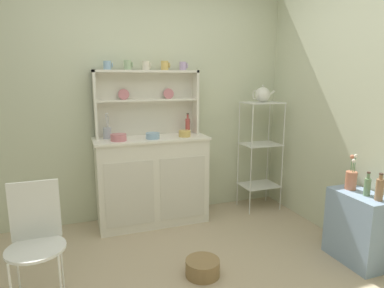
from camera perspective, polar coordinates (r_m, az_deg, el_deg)
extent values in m
cube|color=beige|center=(3.57, -8.59, 7.21)|extent=(3.84, 0.05, 2.50)
cube|color=white|center=(3.48, -6.88, -6.23)|extent=(1.11, 0.42, 0.91)
cube|color=silver|center=(3.25, -10.62, -8.49)|extent=(0.47, 0.01, 0.64)
cube|color=silver|center=(3.36, -1.57, -7.58)|extent=(0.47, 0.01, 0.64)
cube|color=white|center=(3.37, -7.05, 0.94)|extent=(1.14, 0.45, 0.02)
cube|color=silver|center=(3.52, -7.92, 7.02)|extent=(1.06, 0.02, 0.67)
cube|color=white|center=(3.37, -16.35, 6.49)|extent=(0.02, 0.18, 0.67)
cube|color=white|center=(3.59, 0.55, 7.21)|extent=(0.02, 0.18, 0.67)
cube|color=white|center=(3.44, -7.65, 7.49)|extent=(1.02, 0.16, 0.02)
cube|color=white|center=(3.44, -7.78, 12.28)|extent=(1.06, 0.18, 0.02)
cylinder|color=#D17A84|center=(3.43, -11.67, 8.35)|extent=(0.11, 0.03, 0.11)
cylinder|color=#D17A84|center=(3.53, -4.05, 8.63)|extent=(0.11, 0.03, 0.11)
cylinder|color=silver|center=(3.65, 10.16, -2.85)|extent=(0.01, 0.01, 1.23)
cylinder|color=silver|center=(3.86, 15.31, -2.30)|extent=(0.01, 0.01, 1.23)
cylinder|color=silver|center=(3.90, 7.97, -1.85)|extent=(0.01, 0.01, 1.23)
cylinder|color=silver|center=(4.10, 12.92, -1.39)|extent=(0.01, 0.01, 1.23)
cube|color=silver|center=(3.78, 11.99, 6.97)|extent=(0.42, 0.32, 0.01)
cube|color=silver|center=(3.84, 11.70, -0.04)|extent=(0.42, 0.32, 0.01)
cube|color=silver|center=(3.96, 11.42, -6.92)|extent=(0.42, 0.32, 0.01)
cube|color=#849EBC|center=(3.11, 26.67, -12.74)|extent=(0.28, 0.48, 0.59)
cylinder|color=white|center=(2.62, -27.67, -19.15)|extent=(0.01, 0.01, 0.45)
cylinder|color=white|center=(2.59, -21.42, -18.95)|extent=(0.01, 0.01, 0.45)
cylinder|color=white|center=(2.38, -25.27, -15.98)|extent=(0.36, 0.36, 0.02)
cube|color=white|center=(2.42, -25.39, -10.31)|extent=(0.31, 0.02, 0.40)
cylinder|color=#93754C|center=(2.72, 1.83, -20.47)|extent=(0.26, 0.26, 0.13)
cylinder|color=#8EB2D1|center=(3.38, -14.38, 12.97)|extent=(0.07, 0.07, 0.08)
torus|color=#8EB2D1|center=(3.38, -13.57, 13.07)|extent=(0.01, 0.05, 0.05)
cylinder|color=#9EB78E|center=(3.40, -11.02, 13.18)|extent=(0.07, 0.07, 0.09)
torus|color=#9EB78E|center=(3.41, -10.25, 13.29)|extent=(0.01, 0.05, 0.05)
cylinder|color=silver|center=(3.44, -7.95, 13.21)|extent=(0.07, 0.07, 0.09)
torus|color=silver|center=(3.45, -7.18, 13.29)|extent=(0.01, 0.05, 0.05)
cylinder|color=#DBB760|center=(3.48, -4.72, 13.29)|extent=(0.08, 0.08, 0.09)
torus|color=#DBB760|center=(3.50, -3.93, 13.37)|extent=(0.01, 0.05, 0.05)
cylinder|color=#B79ECC|center=(3.54, -1.58, 13.25)|extent=(0.07, 0.07, 0.09)
torus|color=#B79ECC|center=(3.55, -0.85, 13.31)|extent=(0.01, 0.05, 0.05)
cylinder|color=#D17A84|center=(3.24, -12.52, 1.11)|extent=(0.15, 0.15, 0.06)
cylinder|color=#8EB2D1|center=(3.29, -6.78, 1.43)|extent=(0.14, 0.14, 0.06)
cylinder|color=#DBB760|center=(3.38, -1.28, 1.81)|extent=(0.12, 0.12, 0.06)
cylinder|color=#B74C47|center=(3.55, -0.75, 3.07)|extent=(0.05, 0.05, 0.16)
cylinder|color=#B74C47|center=(3.54, -0.75, 4.74)|extent=(0.02, 0.02, 0.05)
cylinder|color=#4C382D|center=(3.54, -0.75, 5.22)|extent=(0.03, 0.03, 0.01)
cylinder|color=#B2B7C6|center=(3.37, -14.37, 1.82)|extent=(0.08, 0.08, 0.11)
cylinder|color=silver|center=(3.38, -14.25, 3.12)|extent=(0.02, 0.02, 0.17)
ellipsoid|color=silver|center=(3.37, -14.33, 4.65)|extent=(0.02, 0.01, 0.01)
cylinder|color=silver|center=(3.33, -14.43, 3.26)|extent=(0.03, 0.01, 0.20)
ellipsoid|color=silver|center=(3.32, -14.52, 5.07)|extent=(0.02, 0.01, 0.01)
cylinder|color=silver|center=(3.34, -14.26, 3.27)|extent=(0.04, 0.02, 0.20)
ellipsoid|color=silver|center=(3.32, -14.35, 5.07)|extent=(0.02, 0.01, 0.01)
sphere|color=white|center=(3.78, 12.04, 8.30)|extent=(0.16, 0.16, 0.16)
sphere|color=silver|center=(3.77, 12.10, 9.70)|extent=(0.02, 0.02, 0.02)
cylinder|color=white|center=(3.84, 13.49, 8.47)|extent=(0.09, 0.02, 0.07)
torus|color=white|center=(3.73, 10.79, 8.32)|extent=(0.01, 0.10, 0.10)
cylinder|color=#C67556|center=(3.06, 25.66, -5.67)|extent=(0.09, 0.09, 0.15)
cylinder|color=#4C844C|center=(3.05, 25.73, -3.29)|extent=(0.00, 0.01, 0.14)
sphere|color=#C67556|center=(3.03, 25.84, -1.99)|extent=(0.04, 0.04, 0.04)
cylinder|color=#4C844C|center=(3.02, 25.97, -3.71)|extent=(0.00, 0.01, 0.12)
sphere|color=silver|center=(3.01, 26.06, -2.63)|extent=(0.03, 0.03, 0.03)
cylinder|color=#4C844C|center=(3.03, 26.21, -3.29)|extent=(0.00, 0.01, 0.16)
sphere|color=silver|center=(3.02, 26.34, -1.85)|extent=(0.03, 0.03, 0.03)
cylinder|color=#6B8C60|center=(2.96, 27.96, -6.59)|extent=(0.05, 0.05, 0.14)
cylinder|color=#6B8C60|center=(2.93, 28.13, -4.90)|extent=(0.02, 0.02, 0.04)
cylinder|color=#4C382D|center=(2.93, 28.18, -4.38)|extent=(0.03, 0.03, 0.01)
cylinder|color=#99704C|center=(2.89, 29.53, -6.89)|extent=(0.06, 0.06, 0.16)
cylinder|color=#99704C|center=(2.86, 29.73, -4.96)|extent=(0.03, 0.03, 0.04)
cylinder|color=#4C382D|center=(2.86, 29.78, -4.48)|extent=(0.03, 0.03, 0.01)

